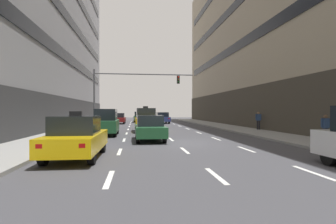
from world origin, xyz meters
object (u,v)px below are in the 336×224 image
Objects in this scene: taxi_driving_1 at (146,120)px; car_driving_3 at (162,118)px; taxi_driving_0 at (77,137)px; car_driving_4 at (119,119)px; car_driving_2 at (150,128)px; car_driving_6 at (140,117)px; car_driving_5 at (106,122)px; traffic_signal_0 at (127,86)px; pedestrian_0 at (258,119)px; pedestrian_1 at (325,126)px.

taxi_driving_1 is 15.74m from car_driving_3.
car_driving_4 is at bearing 90.01° from taxi_driving_0.
car_driving_2 is 0.93× the size of car_driving_6.
taxi_driving_1 reaches higher than car_driving_3.
car_driving_5 is 23.34m from car_driving_6.
pedestrian_0 is at bearing -19.97° from traffic_signal_0.
taxi_driving_1 is 7.35m from car_driving_2.
car_driving_2 is at bearing -97.75° from car_driving_3.
car_driving_2 is 2.61× the size of pedestrian_0.
car_driving_3 is at bearing 115.04° from pedestrian_0.
traffic_signal_0 reaches higher than taxi_driving_0.
pedestrian_0 reaches higher than car_driving_2.
car_driving_2 is at bearing -90.08° from taxi_driving_1.
taxi_driving_0 is 6.71m from car_driving_2.
taxi_driving_1 is 2.67× the size of pedestrian_0.
car_driving_2 is 2.83× the size of pedestrian_1.
car_driving_6 is 16.36m from traffic_signal_0.
taxi_driving_1 is at bearing -65.67° from traffic_signal_0.
car_driving_5 is at bearing -133.63° from taxi_driving_1.
car_driving_3 is at bearing 104.85° from pedestrian_1.
taxi_driving_0 reaches higher than car_driving_3.
car_driving_6 is (3.04, 33.06, 0.01)m from taxi_driving_0.
pedestrian_0 is (13.81, -15.52, 0.34)m from car_driving_4.
taxi_driving_0 is at bearing -118.98° from car_driving_2.
car_driving_5 is 2.75× the size of pedestrian_1.
car_driving_4 is (-3.26, 22.35, -0.03)m from car_driving_2.
car_driving_6 is 23.03m from pedestrian_0.
car_driving_2 reaches higher than car_driving_4.
car_driving_4 is at bearing 117.54° from pedestrian_1.
pedestrian_0 reaches higher than car_driving_6.
car_driving_5 is 8.15m from traffic_signal_0.
taxi_driving_1 is at bearing -89.36° from car_driving_6.
car_driving_4 is 2.50× the size of pedestrian_0.
car_driving_5 is 2.54× the size of pedestrian_0.
pedestrian_1 reaches higher than car_driving_3.
pedestrian_0 is at bearing -62.14° from car_driving_6.
taxi_driving_0 is 1.05× the size of car_driving_2.
taxi_driving_0 is 0.44× the size of traffic_signal_0.
taxi_driving_0 reaches higher than car_driving_4.
pedestrian_0 is at bearing -48.35° from car_driving_4.
pedestrian_0 is (12.33, -4.48, -3.34)m from traffic_signal_0.
car_driving_6 is at bearing 90.44° from car_driving_2.
car_driving_4 is at bearing -122.21° from car_driving_6.
taxi_driving_1 is at bearing 89.92° from car_driving_2.
taxi_driving_0 is 29.34m from car_driving_3.
car_driving_3 is at bearing 71.58° from car_driving_5.
car_driving_5 is at bearing -97.22° from car_driving_6.
car_driving_2 is at bearing 61.02° from taxi_driving_0.
car_driving_6 is at bearing 84.35° from traffic_signal_0.
car_driving_6 is (-0.21, 27.19, 0.06)m from car_driving_2.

